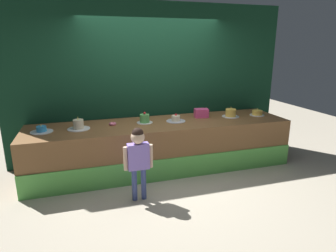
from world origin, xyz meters
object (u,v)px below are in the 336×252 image
(cake_left, at_px, (78,125))
(cake_right, at_px, (231,113))
(cake_far_left, at_px, (42,130))
(cake_center_left, at_px, (145,119))
(donut, at_px, (113,124))
(cake_center_right, at_px, (176,119))
(child_figure, at_px, (138,154))
(pink_box, at_px, (201,113))
(cake_far_right, at_px, (257,113))

(cake_left, bearing_deg, cake_right, 0.74)
(cake_far_left, xyz_separation_m, cake_left, (0.53, 0.00, 0.03))
(cake_right, bearing_deg, cake_center_left, 178.71)
(donut, height_order, cake_far_left, cake_far_left)
(cake_center_right, bearing_deg, cake_right, 1.22)
(donut, bearing_deg, cake_far_left, -175.39)
(child_figure, height_order, cake_right, child_figure)
(cake_center_right, bearing_deg, donut, 176.12)
(child_figure, xyz_separation_m, donut, (-0.20, 1.06, 0.16))
(pink_box, relative_size, cake_right, 0.77)
(cake_center_right, bearing_deg, cake_center_left, 173.72)
(pink_box, height_order, cake_left, cake_left)
(pink_box, xyz_separation_m, donut, (-1.58, -0.06, -0.06))
(cake_center_right, bearing_deg, cake_far_right, -0.71)
(donut, relative_size, cake_center_left, 0.46)
(cake_right, bearing_deg, cake_far_right, -4.57)
(pink_box, relative_size, cake_far_left, 0.74)
(donut, relative_size, cake_far_left, 0.37)
(child_figure, xyz_separation_m, cake_center_left, (0.33, 1.04, 0.20))
(child_figure, distance_m, cake_far_left, 1.60)
(pink_box, distance_m, donut, 1.59)
(child_figure, xyz_separation_m, cake_far_left, (-1.26, 0.97, 0.17))
(cake_far_left, height_order, cake_far_right, cake_far_right)
(cake_left, bearing_deg, cake_center_right, 0.42)
(child_figure, distance_m, cake_left, 1.23)
(child_figure, relative_size, cake_center_left, 3.89)
(pink_box, relative_size, cake_center_left, 0.91)
(cake_center_right, bearing_deg, pink_box, 14.45)
(donut, xyz_separation_m, cake_far_left, (-1.06, -0.09, 0.01))
(pink_box, relative_size, cake_left, 0.70)
(child_figure, xyz_separation_m, pink_box, (1.38, 1.12, 0.22))
(pink_box, distance_m, cake_left, 2.12)
(pink_box, height_order, donut, pink_box)
(cake_center_left, xyz_separation_m, cake_right, (1.58, -0.04, -0.00))
(cake_center_left, height_order, cake_far_right, cake_center_left)
(cake_center_left, bearing_deg, cake_far_left, -177.41)
(donut, distance_m, cake_center_right, 1.06)
(child_figure, bearing_deg, cake_left, 126.88)
(cake_center_right, relative_size, cake_far_right, 1.21)
(pink_box, xyz_separation_m, cake_left, (-2.11, -0.15, -0.02))
(cake_far_left, bearing_deg, pink_box, 3.24)
(pink_box, height_order, cake_far_left, pink_box)
(child_figure, relative_size, cake_center_right, 3.15)
(cake_center_left, bearing_deg, cake_center_right, -6.28)
(cake_center_left, distance_m, cake_center_right, 0.53)
(cake_center_left, height_order, cake_center_right, cake_center_left)
(child_figure, height_order, cake_far_right, child_figure)
(cake_right, relative_size, cake_far_right, 1.16)
(pink_box, xyz_separation_m, cake_center_right, (-0.53, -0.14, -0.04))
(cake_center_left, xyz_separation_m, cake_center_right, (0.53, -0.06, -0.03))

